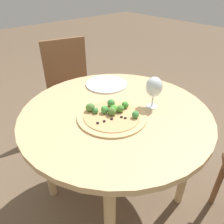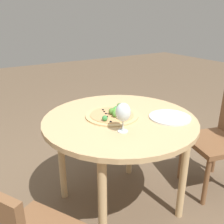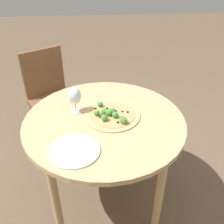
# 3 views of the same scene
# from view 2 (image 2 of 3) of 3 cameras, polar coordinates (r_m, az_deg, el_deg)

# --- Properties ---
(ground_plane) EXTENTS (12.00, 12.00, 0.00)m
(ground_plane) POSITION_cam_2_polar(r_m,az_deg,el_deg) (2.02, 1.54, -20.48)
(ground_plane) COLOR brown
(dining_table) EXTENTS (1.00, 1.00, 0.72)m
(dining_table) POSITION_cam_2_polar(r_m,az_deg,el_deg) (1.66, 1.76, -3.90)
(dining_table) COLOR tan
(dining_table) RESTS_ON ground_plane
(chair_2) EXTENTS (0.49, 0.49, 0.87)m
(chair_2) POSITION_cam_2_polar(r_m,az_deg,el_deg) (2.14, 24.12, -4.81)
(chair_2) COLOR brown
(chair_2) RESTS_ON ground_plane
(pizza) EXTENTS (0.35, 0.35, 0.06)m
(pizza) POSITION_cam_2_polar(r_m,az_deg,el_deg) (1.65, 0.29, -0.47)
(pizza) COLOR tan
(pizza) RESTS_ON dining_table
(wine_glass) EXTENTS (0.09, 0.09, 0.17)m
(wine_glass) POSITION_cam_2_polar(r_m,az_deg,el_deg) (1.40, 2.56, -0.14)
(wine_glass) COLOR silver
(wine_glass) RESTS_ON dining_table
(plate_near) EXTENTS (0.27, 0.27, 0.01)m
(plate_near) POSITION_cam_2_polar(r_m,az_deg,el_deg) (1.67, 13.09, -1.16)
(plate_near) COLOR silver
(plate_near) RESTS_ON dining_table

